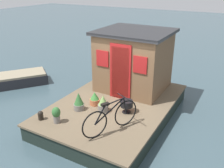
# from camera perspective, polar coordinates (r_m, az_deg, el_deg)

# --- Properties ---
(ground_plane) EXTENTS (60.00, 60.00, 0.00)m
(ground_plane) POSITION_cam_1_polar(r_m,az_deg,el_deg) (8.01, 0.71, -7.52)
(ground_plane) COLOR #384C54
(houseboat_deck) EXTENTS (4.87, 3.28, 0.52)m
(houseboat_deck) POSITION_cam_1_polar(r_m,az_deg,el_deg) (7.88, 0.72, -5.91)
(houseboat_deck) COLOR brown
(houseboat_deck) RESTS_ON ground_plane
(houseboat_cabin) EXTENTS (2.18, 2.36, 2.04)m
(houseboat_cabin) POSITION_cam_1_polar(r_m,az_deg,el_deg) (8.47, 5.10, 5.59)
(houseboat_cabin) COLOR brown
(houseboat_cabin) RESTS_ON houseboat_deck
(bicycle) EXTENTS (1.54, 0.76, 0.86)m
(bicycle) POSITION_cam_1_polar(r_m,az_deg,el_deg) (6.18, -0.26, -7.77)
(bicycle) COLOR black
(bicycle) RESTS_ON houseboat_deck
(potted_plant_succulent) EXTENTS (0.31, 0.31, 0.42)m
(potted_plant_succulent) POSITION_cam_1_polar(r_m,az_deg,el_deg) (7.55, -4.05, -3.44)
(potted_plant_succulent) COLOR #B2603D
(potted_plant_succulent) RESTS_ON houseboat_deck
(potted_plant_lavender) EXTENTS (0.23, 0.23, 0.46)m
(potted_plant_lavender) POSITION_cam_1_polar(r_m,az_deg,el_deg) (6.76, -12.82, -6.90)
(potted_plant_lavender) COLOR slate
(potted_plant_lavender) RESTS_ON houseboat_deck
(potted_plant_basil) EXTENTS (0.31, 0.31, 0.51)m
(potted_plant_basil) POSITION_cam_1_polar(r_m,az_deg,el_deg) (7.15, -2.08, -4.62)
(potted_plant_basil) COLOR slate
(potted_plant_basil) RESTS_ON houseboat_deck
(potted_plant_mint) EXTENTS (0.31, 0.31, 0.54)m
(potted_plant_mint) POSITION_cam_1_polar(r_m,az_deg,el_deg) (7.29, -7.74, -4.09)
(potted_plant_mint) COLOR slate
(potted_plant_mint) RESTS_ON houseboat_deck
(charcoal_grill) EXTENTS (0.37, 0.37, 0.38)m
(charcoal_grill) POSITION_cam_1_polar(r_m,az_deg,el_deg) (7.09, 3.43, -4.67)
(charcoal_grill) COLOR black
(charcoal_grill) RESTS_ON houseboat_deck
(mooring_bollard) EXTENTS (0.15, 0.15, 0.26)m
(mooring_bollard) POSITION_cam_1_polar(r_m,az_deg,el_deg) (7.07, -16.27, -6.96)
(mooring_bollard) COLOR black
(mooring_bollard) RESTS_ON houseboat_deck
(dinghy_boat) EXTENTS (2.91, 2.57, 0.48)m
(dinghy_boat) POSITION_cam_1_polar(r_m,az_deg,el_deg) (11.01, -22.40, 0.87)
(dinghy_boat) COLOR #232328
(dinghy_boat) RESTS_ON ground_plane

